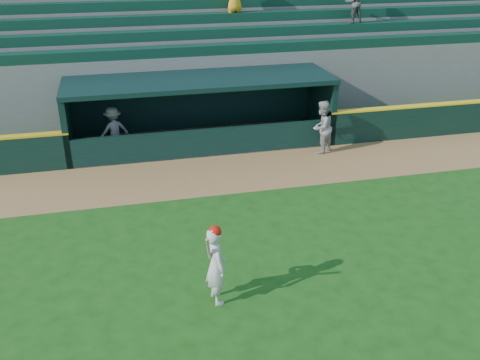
% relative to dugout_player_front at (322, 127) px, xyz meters
% --- Properties ---
extents(ground, '(120.00, 120.00, 0.00)m').
position_rel_dugout_player_front_xyz_m(ground, '(-3.95, -5.92, -0.94)').
color(ground, '#194B12').
rests_on(ground, ground).
extents(warning_track, '(40.00, 3.00, 0.01)m').
position_rel_dugout_player_front_xyz_m(warning_track, '(-3.95, -1.02, -0.93)').
color(warning_track, olive).
rests_on(warning_track, ground).
extents(dugout_player_front, '(1.16, 1.12, 1.88)m').
position_rel_dugout_player_front_xyz_m(dugout_player_front, '(0.00, 0.00, 0.00)').
color(dugout_player_front, '#A2A29D').
rests_on(dugout_player_front, ground).
extents(dugout_player_inside, '(1.22, 0.95, 1.67)m').
position_rel_dugout_player_front_xyz_m(dugout_player_inside, '(-7.04, 1.64, -0.10)').
color(dugout_player_inside, gray).
rests_on(dugout_player_inside, ground).
extents(dugout, '(9.40, 2.80, 2.46)m').
position_rel_dugout_player_front_xyz_m(dugout, '(-3.95, 2.08, 0.42)').
color(dugout, slate).
rests_on(dugout, ground).
extents(stands, '(34.50, 6.25, 7.51)m').
position_rel_dugout_player_front_xyz_m(stands, '(-3.93, 6.65, 1.46)').
color(stands, slate).
rests_on(stands, ground).
extents(batter_at_plate, '(0.54, 0.82, 1.82)m').
position_rel_dugout_player_front_xyz_m(batter_at_plate, '(-5.19, -7.36, -0.03)').
color(batter_at_plate, silver).
rests_on(batter_at_plate, ground).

